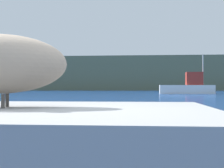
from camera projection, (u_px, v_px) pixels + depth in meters
hillside_backdrop at (141, 74)px, 80.48m from camera, size 140.00×13.52×7.83m
fishing_boat_white at (189, 87)px, 39.27m from camera, size 6.32×1.75×4.58m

